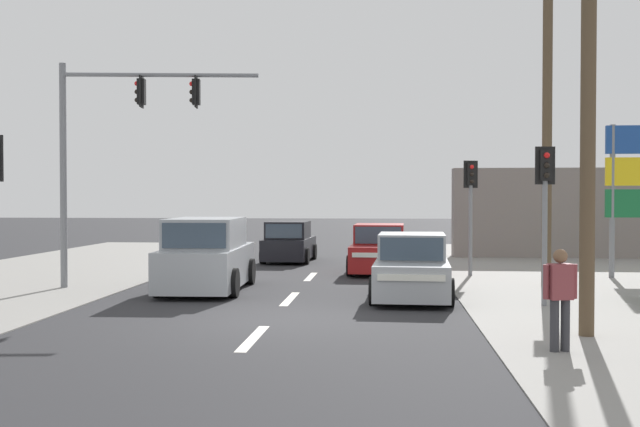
# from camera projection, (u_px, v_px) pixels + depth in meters

# --- Properties ---
(ground_plane) EXTENTS (140.00, 140.00, 0.00)m
(ground_plane) POSITION_uv_depth(u_px,v_px,m) (271.00, 319.00, 14.90)
(ground_plane) COLOR #28282B
(lane_dash_near) EXTENTS (0.20, 2.40, 0.01)m
(lane_dash_near) POSITION_uv_depth(u_px,v_px,m) (253.00, 338.00, 12.91)
(lane_dash_near) COLOR silver
(lane_dash_near) RESTS_ON ground
(lane_dash_mid) EXTENTS (0.20, 2.40, 0.01)m
(lane_dash_mid) POSITION_uv_depth(u_px,v_px,m) (290.00, 299.00, 17.89)
(lane_dash_mid) COLOR silver
(lane_dash_mid) RESTS_ON ground
(lane_dash_far) EXTENTS (0.20, 2.40, 0.01)m
(lane_dash_far) POSITION_uv_depth(u_px,v_px,m) (311.00, 277.00, 22.87)
(lane_dash_far) COLOR silver
(lane_dash_far) RESTS_ON ground
(utility_pole_foreground_right) EXTENTS (3.78, 0.36, 10.57)m
(utility_pole_foreground_right) POSITION_uv_depth(u_px,v_px,m) (581.00, 11.00, 12.92)
(utility_pole_foreground_right) COLOR brown
(utility_pole_foreground_right) RESTS_ON ground
(utility_pole_midground_right) EXTENTS (1.80, 0.26, 10.30)m
(utility_pole_midground_right) POSITION_uv_depth(u_px,v_px,m) (547.00, 87.00, 20.04)
(utility_pole_midground_right) COLOR brown
(utility_pole_midground_right) RESTS_ON ground
(traffic_signal_mast) EXTENTS (5.26, 0.76, 6.00)m
(traffic_signal_mast) POSITION_uv_depth(u_px,v_px,m) (112.00, 133.00, 19.94)
(traffic_signal_mast) COLOR slate
(traffic_signal_mast) RESTS_ON ground
(pedestal_signal_right_kerb) EXTENTS (0.44, 0.30, 3.56)m
(pedestal_signal_right_kerb) POSITION_uv_depth(u_px,v_px,m) (545.00, 198.00, 16.57)
(pedestal_signal_right_kerb) COLOR slate
(pedestal_signal_right_kerb) RESTS_ON ground
(pedestal_signal_far_median) EXTENTS (0.44, 0.31, 3.56)m
(pedestal_signal_far_median) POSITION_uv_depth(u_px,v_px,m) (471.00, 198.00, 22.98)
(pedestal_signal_far_median) COLOR slate
(pedestal_signal_far_median) RESTS_ON ground
(shopfront_wall_far) EXTENTS (12.00, 1.00, 3.60)m
(shopfront_wall_far) POSITION_uv_depth(u_px,v_px,m) (604.00, 213.00, 29.84)
(shopfront_wall_far) COLOR gray
(shopfront_wall_far) RESTS_ON ground
(hatchback_receding_far) EXTENTS (1.86, 3.68, 1.53)m
(hatchback_receding_far) POSITION_uv_depth(u_px,v_px,m) (289.00, 243.00, 28.17)
(hatchback_receding_far) COLOR black
(hatchback_receding_far) RESTS_ON ground
(sedan_oncoming_near) EXTENTS (1.99, 4.29, 1.56)m
(sedan_oncoming_near) POSITION_uv_depth(u_px,v_px,m) (379.00, 251.00, 24.23)
(sedan_oncoming_near) COLOR maroon
(sedan_oncoming_near) RESTS_ON ground
(suv_kerbside_parked) EXTENTS (2.18, 4.60, 1.90)m
(suv_kerbside_parked) POSITION_uv_depth(u_px,v_px,m) (207.00, 257.00, 19.48)
(suv_kerbside_parked) COLOR #A3A8AD
(suv_kerbside_parked) RESTS_ON ground
(sedan_crossing_left) EXTENTS (2.02, 4.30, 1.56)m
(sedan_crossing_left) POSITION_uv_depth(u_px,v_px,m) (412.00, 269.00, 18.03)
(sedan_crossing_left) COLOR #A3A8AD
(sedan_crossing_left) RESTS_ON ground
(pedestrian_at_kerb) EXTENTS (0.55, 0.30, 1.63)m
(pedestrian_at_kerb) POSITION_uv_depth(u_px,v_px,m) (560.00, 294.00, 11.67)
(pedestrian_at_kerb) COLOR #333338
(pedestrian_at_kerb) RESTS_ON ground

